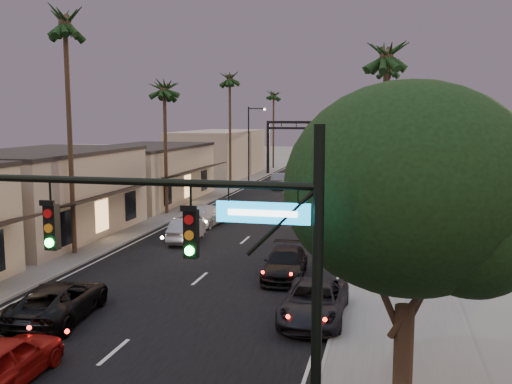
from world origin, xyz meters
The scene contains 30 objects.
ground centered at (0.00, 40.00, 0.00)m, with size 200.00×200.00×0.00m, color slate.
road centered at (0.00, 45.00, 0.00)m, with size 14.00×120.00×0.02m, color black.
sidewalk_left centered at (-9.50, 52.00, 0.06)m, with size 5.00×92.00×0.12m, color slate.
sidewalk_right centered at (9.50, 52.00, 0.06)m, with size 5.00×92.00×0.12m, color slate.
storefront_mid centered at (-13.00, 26.00, 2.75)m, with size 8.00×14.00×5.50m, color #A59784.
storefront_far centered at (-13.00, 42.00, 2.50)m, with size 8.00×16.00×5.00m, color tan.
storefront_dist centered at (-13.00, 65.00, 3.00)m, with size 8.00×20.00×6.00m, color #A59784.
building_right centered at (14.00, 40.00, 2.50)m, with size 8.00×18.00×5.00m, color #A59784.
traffic_signal centered at (5.69, 4.00, 5.08)m, with size 8.51×0.22×7.80m.
corner_tree centered at (9.48, 7.45, 5.98)m, with size 6.20×6.20×8.80m.
arch centered at (0.00, 70.00, 5.53)m, with size 15.20×0.40×7.27m.
streetlight_right centered at (6.92, 45.00, 5.33)m, with size 2.13×0.30×9.00m.
streetlight_left centered at (-6.92, 58.00, 5.33)m, with size 2.13×0.30×9.00m.
palm_lb centered at (-8.60, 22.00, 13.39)m, with size 3.20×3.20×15.20m.
palm_lc centered at (-8.60, 36.00, 10.47)m, with size 3.20×3.20×12.20m.
palm_ld centered at (-8.60, 55.00, 12.42)m, with size 3.20×3.20×14.20m.
palm_ra centered at (8.60, 24.00, 11.44)m, with size 3.20×3.20×13.20m.
palm_rb centered at (8.60, 44.00, 12.42)m, with size 3.20×3.20×14.20m.
palm_rc centered at (8.60, 64.00, 10.47)m, with size 3.20×3.20×12.20m.
palm_far centered at (-8.30, 78.00, 11.44)m, with size 3.20×3.20×13.20m.
oncoming_red centered at (-2.02, 7.00, 0.77)m, with size 1.83×4.54×1.55m, color maroon.
oncoming_pickup centered at (-3.60, 12.50, 0.74)m, with size 2.46×5.34×1.48m, color black.
oncoming_silver centered at (-3.53, 26.84, 0.76)m, with size 1.61×4.62×1.52m, color gray.
oncoming_white centered at (-4.05, 32.34, 0.76)m, with size 2.14×5.26×1.53m, color #BBBBBB.
oncoming_dgrey centered at (-4.26, 37.84, 0.68)m, with size 1.60×3.98×1.36m, color black.
oncoming_grey_far centered at (-2.77, 54.81, 0.85)m, with size 1.80×5.18×1.71m, color #57575D.
curbside_near centered at (6.20, 14.69, 0.72)m, with size 2.40×5.20×1.45m, color black.
curbside_black centered at (4.04, 20.19, 0.72)m, with size 2.01×4.95×1.44m, color black.
curbside_grey centered at (5.81, 30.80, 0.84)m, with size 1.99×4.93×1.68m, color #414145.
curbside_far centered at (4.41, 50.25, 0.73)m, with size 1.54×4.43×1.46m, color black.
Camera 1 is at (8.91, -6.83, 7.95)m, focal length 40.00 mm.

